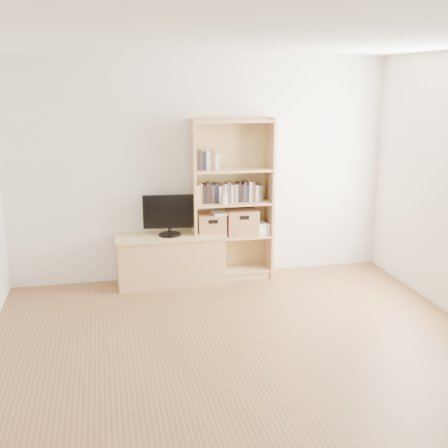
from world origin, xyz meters
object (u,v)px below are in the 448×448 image
object	(u,v)px
television	(169,215)
laptop	(225,213)
tv_stand	(170,260)
baby_monitor	(225,200)
basket_right	(242,222)
bookshelf	(232,200)
basket_left	(211,225)

from	to	relation	value
television	laptop	bearing A→B (deg)	9.69
tv_stand	baby_monitor	distance (m)	0.96
television	laptop	size ratio (longest dim) A/B	1.88
basket_right	television	bearing A→B (deg)	-174.72
bookshelf	basket_right	distance (m)	0.30
baby_monitor	basket_right	size ratio (longest dim) A/B	0.30
tv_stand	basket_right	size ratio (longest dim) A/B	3.32
basket_right	laptop	world-z (taller)	basket_right
television	basket_left	world-z (taller)	television
television	basket_left	xyz separation A→B (m)	(0.50, 0.06, -0.16)
television	baby_monitor	distance (m)	0.67
television	basket_left	size ratio (longest dim) A/B	1.85
bookshelf	laptop	world-z (taller)	bookshelf
television	basket_right	size ratio (longest dim) A/B	1.64
basket_left	television	bearing A→B (deg)	-172.84
television	basket_left	bearing A→B (deg)	12.30
baby_monitor	basket_left	distance (m)	0.37
basket_left	tv_stand	bearing A→B (deg)	-172.84
baby_monitor	laptop	xyz separation A→B (m)	(0.02, 0.09, -0.18)
tv_stand	laptop	size ratio (longest dim) A/B	3.80
baby_monitor	television	bearing A→B (deg)	-178.48
basket_right	laptop	distance (m)	0.24
bookshelf	basket_left	bearing A→B (deg)	-178.81
bookshelf	basket_right	xyz separation A→B (m)	(0.12, -0.01, -0.27)
tv_stand	laptop	world-z (taller)	laptop
basket_left	laptop	distance (m)	0.22
bookshelf	basket_right	world-z (taller)	bookshelf
bookshelf	tv_stand	bearing A→B (deg)	-175.09
tv_stand	basket_right	bearing A→B (deg)	2.69
baby_monitor	basket_right	bearing A→B (deg)	29.52
bookshelf	laptop	xyz separation A→B (m)	(-0.09, -0.02, -0.14)
baby_monitor	basket_left	size ratio (longest dim) A/B	0.33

